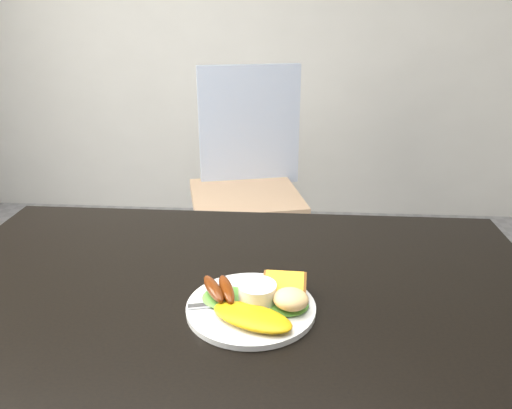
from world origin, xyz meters
name	(u,v)px	position (x,y,z in m)	size (l,w,h in m)	color
dining_table	(233,305)	(0.00, 0.00, 0.73)	(1.20, 0.80, 0.04)	black
dining_chair	(246,199)	(-0.10, 1.27, 0.45)	(0.47, 0.47, 0.06)	tan
person	(185,156)	(-0.25, 0.80, 0.78)	(0.56, 0.37, 1.56)	navy
plate	(251,308)	(0.04, -0.05, 0.76)	(0.23, 0.23, 0.01)	white
lettuce_left	(226,297)	(-0.01, -0.03, 0.77)	(0.09, 0.08, 0.01)	#5A9932
lettuce_right	(287,305)	(0.10, -0.05, 0.77)	(0.08, 0.07, 0.01)	#5AA52C
omelette	(252,317)	(0.04, -0.10, 0.77)	(0.14, 0.07, 0.02)	#DFC00B
sausage_a	(213,289)	(-0.03, -0.03, 0.78)	(0.02, 0.09, 0.02)	#59290B
sausage_b	(226,289)	(-0.01, -0.03, 0.78)	(0.02, 0.09, 0.02)	#702E05
ramekin	(257,294)	(0.05, -0.04, 0.78)	(0.07, 0.07, 0.04)	white
toast_a	(272,289)	(0.07, 0.00, 0.77)	(0.08, 0.08, 0.01)	brown
toast_b	(284,285)	(0.09, -0.01, 0.78)	(0.08, 0.08, 0.01)	brown
potato_salad	(291,299)	(0.11, -0.06, 0.79)	(0.06, 0.06, 0.03)	#F9DEA7
fork	(233,303)	(0.01, -0.05, 0.76)	(0.16, 0.01, 0.00)	#ADAFB7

